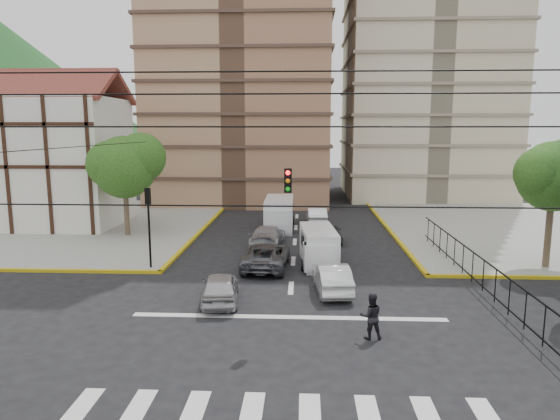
# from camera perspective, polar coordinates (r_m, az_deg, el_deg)

# --- Properties ---
(ground) EXTENTS (160.00, 160.00, 0.00)m
(ground) POSITION_cam_1_polar(r_m,az_deg,el_deg) (19.96, 0.88, -13.41)
(ground) COLOR black
(ground) RESTS_ON ground
(sidewalk_nw) EXTENTS (26.00, 26.00, 0.15)m
(sidewalk_nw) POSITION_cam_1_polar(r_m,az_deg,el_deg) (44.23, -25.05, -1.48)
(sidewalk_nw) COLOR gray
(sidewalk_nw) RESTS_ON ground
(sidewalk_ne) EXTENTS (26.00, 26.00, 0.15)m
(sidewalk_ne) POSITION_cam_1_polar(r_m,az_deg,el_deg) (43.70, 29.08, -1.91)
(sidewalk_ne) COLOR gray
(sidewalk_ne) RESTS_ON ground
(crosswalk_stripes) EXTENTS (12.00, 2.40, 0.01)m
(crosswalk_stripes) POSITION_cam_1_polar(r_m,az_deg,el_deg) (14.62, 0.05, -22.52)
(crosswalk_stripes) COLOR silver
(crosswalk_stripes) RESTS_ON ground
(stop_line) EXTENTS (13.00, 0.40, 0.01)m
(stop_line) POSITION_cam_1_polar(r_m,az_deg,el_deg) (21.07, 0.99, -12.13)
(stop_line) COLOR silver
(stop_line) RESTS_ON ground
(tudor_building) EXTENTS (10.80, 8.05, 12.23)m
(tudor_building) POSITION_cam_1_polar(r_m,az_deg,el_deg) (43.17, -24.35, 5.25)
(tudor_building) COLOR silver
(tudor_building) RESTS_ON ground
(park_fence) EXTENTS (0.10, 22.50, 1.66)m
(park_fence) POSITION_cam_1_polar(r_m,az_deg,el_deg) (25.59, 22.08, -8.92)
(park_fence) COLOR black
(park_fence) RESTS_ON ground
(tree_park_c) EXTENTS (4.65, 3.80, 7.25)m
(tree_park_c) POSITION_cam_1_polar(r_m,az_deg,el_deg) (30.65, 28.93, 3.73)
(tree_park_c) COLOR #473828
(tree_park_c) RESTS_ON ground
(tree_tudor) EXTENTS (5.39, 4.40, 7.43)m
(tree_tudor) POSITION_cam_1_polar(r_m,az_deg,el_deg) (36.69, -17.23, 5.03)
(tree_tudor) COLOR #473828
(tree_tudor) RESTS_ON ground
(traffic_light_nw) EXTENTS (0.28, 0.22, 4.40)m
(traffic_light_nw) POSITION_cam_1_polar(r_m,az_deg,el_deg) (27.89, -14.79, -0.47)
(traffic_light_nw) COLOR black
(traffic_light_nw) RESTS_ON ground
(traffic_light_hanging) EXTENTS (18.00, 9.12, 0.92)m
(traffic_light_hanging) POSITION_cam_1_polar(r_m,az_deg,el_deg) (16.47, 0.70, 3.00)
(traffic_light_hanging) COLOR black
(traffic_light_hanging) RESTS_ON ground
(van_right_lane) EXTENTS (2.19, 4.73, 2.07)m
(van_right_lane) POSITION_cam_1_polar(r_m,az_deg,el_deg) (28.42, 4.44, -4.35)
(van_right_lane) COLOR silver
(van_right_lane) RESTS_ON ground
(van_left_lane) EXTENTS (2.24, 5.36, 2.41)m
(van_left_lane) POSITION_cam_1_polar(r_m,az_deg,el_deg) (38.10, -0.11, -0.54)
(van_left_lane) COLOR silver
(van_left_lane) RESTS_ON ground
(car_silver_front_left) EXTENTS (2.10, 4.17, 1.36)m
(car_silver_front_left) POSITION_cam_1_polar(r_m,az_deg,el_deg) (22.74, -6.84, -8.75)
(car_silver_front_left) COLOR #B0B0B5
(car_silver_front_left) RESTS_ON ground
(car_white_front_right) EXTENTS (1.86, 4.32, 1.38)m
(car_white_front_right) POSITION_cam_1_polar(r_m,az_deg,el_deg) (24.09, 5.95, -7.66)
(car_white_front_right) COLOR silver
(car_white_front_right) RESTS_ON ground
(car_grey_mid_left) EXTENTS (2.61, 5.21, 1.41)m
(car_grey_mid_left) POSITION_cam_1_polar(r_m,az_deg,el_deg) (27.90, -1.58, -5.21)
(car_grey_mid_left) COLOR #53555B
(car_grey_mid_left) RESTS_ON ground
(car_silver_rear_left) EXTENTS (2.33, 4.84, 1.36)m
(car_silver_rear_left) POSITION_cam_1_polar(r_m,az_deg,el_deg) (33.16, -1.44, -2.90)
(car_silver_rear_left) COLOR #B1B1B6
(car_silver_rear_left) RESTS_ON ground
(car_darkgrey_mid_right) EXTENTS (1.57, 3.76, 1.27)m
(car_darkgrey_mid_right) POSITION_cam_1_polar(r_m,az_deg,el_deg) (34.17, 5.79, -2.66)
(car_darkgrey_mid_right) COLOR #29292B
(car_darkgrey_mid_right) RESTS_ON ground
(car_white_rear_right) EXTENTS (1.66, 4.31, 1.40)m
(car_white_rear_right) POSITION_cam_1_polar(r_m,az_deg,el_deg) (40.41, 4.20, -0.67)
(car_white_rear_right) COLOR white
(car_white_rear_right) RESTS_ON ground
(pedestrian_crosswalk) EXTENTS (0.90, 0.73, 1.73)m
(pedestrian_crosswalk) POSITION_cam_1_polar(r_m,az_deg,el_deg) (19.09, 10.36, -11.86)
(pedestrian_crosswalk) COLOR black
(pedestrian_crosswalk) RESTS_ON ground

